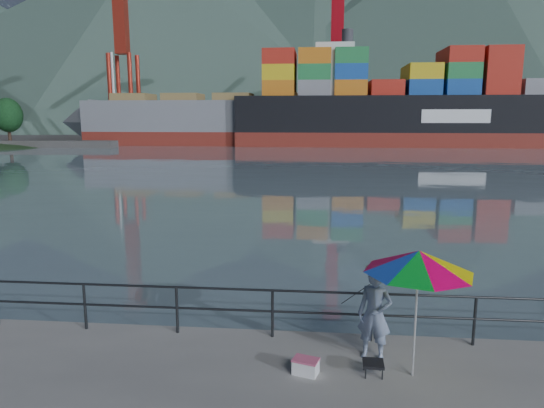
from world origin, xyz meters
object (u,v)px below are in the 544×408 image
at_px(fisherman, 375,314).
at_px(bulk_carrier, 248,118).
at_px(cooler_bag, 306,367).
at_px(container_ship, 457,108).
at_px(beach_umbrella, 419,262).

bearing_deg(fisherman, bulk_carrier, 120.12).
height_order(cooler_bag, container_ship, container_ship).
distance_m(cooler_bag, container_ship, 76.56).
xyz_separation_m(fisherman, container_ship, (20.96, 72.37, 4.91)).
distance_m(beach_umbrella, container_ship, 75.81).
xyz_separation_m(beach_umbrella, cooler_bag, (-1.87, -0.12, -1.95)).
bearing_deg(cooler_bag, beach_umbrella, 20.75).
relative_size(bulk_carrier, container_ship, 0.75).
xyz_separation_m(beach_umbrella, bulk_carrier, (-13.29, 72.85, 2.08)).
distance_m(beach_umbrella, cooler_bag, 2.70).
distance_m(cooler_bag, bulk_carrier, 73.97).
height_order(fisherman, container_ship, container_ship).
height_order(beach_umbrella, cooler_bag, beach_umbrella).
bearing_deg(bulk_carrier, cooler_bag, -81.11).
distance_m(beach_umbrella, bulk_carrier, 74.08).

